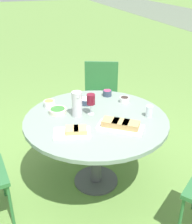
% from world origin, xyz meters
% --- Properties ---
extents(ground_plane, '(40.00, 40.00, 0.00)m').
position_xyz_m(ground_plane, '(0.00, 0.00, 0.00)').
color(ground_plane, '#668E42').
extents(dining_table, '(1.32, 1.32, 0.74)m').
position_xyz_m(dining_table, '(0.00, 0.00, 0.64)').
color(dining_table, '#4C4C51').
rests_on(dining_table, ground_plane).
extents(chair_near_left, '(0.55, 0.56, 0.89)m').
position_xyz_m(chair_near_left, '(-1.08, 0.42, 0.52)').
color(chair_near_left, '#2D6B38').
rests_on(chair_near_left, ground_plane).
extents(water_pitcher, '(0.10, 0.10, 0.24)m').
position_xyz_m(water_pitcher, '(-0.09, -0.15, 0.86)').
color(water_pitcher, silver).
rests_on(water_pitcher, dining_table).
extents(wine_glass, '(0.08, 0.08, 0.20)m').
position_xyz_m(wine_glass, '(-0.09, -0.02, 0.88)').
color(wine_glass, silver).
rests_on(wine_glass, dining_table).
extents(platter_bread_main, '(0.38, 0.43, 0.07)m').
position_xyz_m(platter_bread_main, '(0.25, 0.14, 0.77)').
color(platter_bread_main, white).
rests_on(platter_bread_main, dining_table).
extents(platter_charcuterie, '(0.25, 0.34, 0.06)m').
position_xyz_m(platter_charcuterie, '(0.22, -0.26, 0.76)').
color(platter_charcuterie, white).
rests_on(platter_charcuterie, dining_table).
extents(bowl_fries, '(0.11, 0.11, 0.06)m').
position_xyz_m(bowl_fries, '(-0.37, -0.36, 0.77)').
color(bowl_fries, white).
rests_on(bowl_fries, dining_table).
extents(bowl_salad, '(0.17, 0.17, 0.04)m').
position_xyz_m(bowl_salad, '(-0.21, -0.31, 0.76)').
color(bowl_salad, beige).
rests_on(bowl_salad, dining_table).
extents(bowl_olives, '(0.10, 0.10, 0.05)m').
position_xyz_m(bowl_olives, '(-0.24, 0.38, 0.77)').
color(bowl_olives, white).
rests_on(bowl_olives, dining_table).
extents(bowl_dip_red, '(0.09, 0.09, 0.06)m').
position_xyz_m(bowl_dip_red, '(-0.45, 0.27, 0.77)').
color(bowl_dip_red, '#334256').
rests_on(bowl_dip_red, dining_table).
extents(bowl_dip_cream, '(0.16, 0.16, 0.05)m').
position_xyz_m(bowl_dip_cream, '(-0.34, 0.01, 0.77)').
color(bowl_dip_cream, '#334256').
rests_on(bowl_dip_cream, dining_table).
extents(cup_water_near, '(0.06, 0.06, 0.11)m').
position_xyz_m(cup_water_near, '(0.13, 0.47, 0.79)').
color(cup_water_near, silver).
rests_on(cup_water_near, dining_table).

